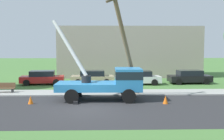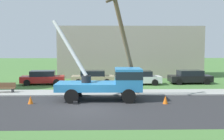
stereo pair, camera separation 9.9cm
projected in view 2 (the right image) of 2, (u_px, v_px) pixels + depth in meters
name	position (u px, v px, depth m)	size (l,w,h in m)	color
ground_plane	(95.00, 83.00, 29.36)	(120.00, 120.00, 0.00)	#477538
road_asphalt	(87.00, 109.00, 17.41)	(80.00, 8.89, 0.01)	#2B2B2D
sidewalk_strip	(92.00, 93.00, 23.17)	(80.00, 2.69, 0.10)	#9E9E99
utility_truck	(110.00, 81.00, 20.16)	(6.76, 3.20, 5.98)	#2D84C6
leaning_utility_pole	(125.00, 41.00, 21.06)	(2.87, 2.86, 8.54)	brown
traffic_cone_ahead	(165.00, 100.00, 18.90)	(0.36, 0.36, 0.56)	orange
traffic_cone_behind	(30.00, 100.00, 18.88)	(0.36, 0.36, 0.56)	orange
traffic_cone_curbside	(130.00, 93.00, 21.78)	(0.36, 0.36, 0.56)	orange
parked_sedan_red	(43.00, 78.00, 28.37)	(4.56, 2.30, 1.42)	#B21E1E
parked_sedan_tan	(93.00, 77.00, 28.64)	(4.43, 2.06, 1.42)	tan
parked_sedan_white	(139.00, 78.00, 28.32)	(4.42, 2.05, 1.42)	silver
parked_sedan_black	(190.00, 77.00, 28.94)	(4.49, 2.17, 1.42)	black
park_bench	(6.00, 88.00, 23.03)	(1.60, 0.45, 0.90)	brown
lowrise_building_backdrop	(129.00, 52.00, 36.25)	(18.00, 6.00, 6.40)	#A5998C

